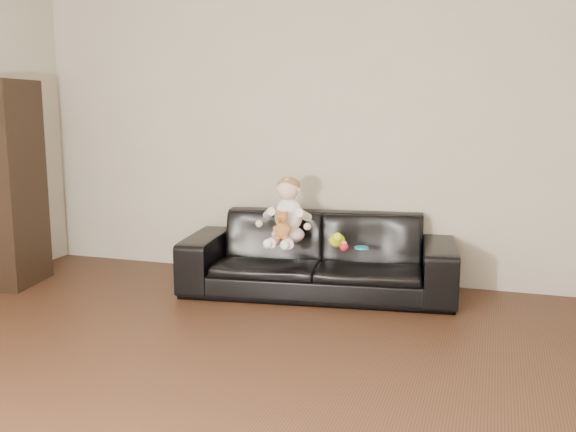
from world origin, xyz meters
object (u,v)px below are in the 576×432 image
(sofa, at_px, (318,255))
(baby, at_px, (287,215))
(toy_rattle, at_px, (344,247))
(cabinet, at_px, (6,184))
(teddy_bear, at_px, (282,226))
(toy_blue_disc, at_px, (362,248))
(toy_green, at_px, (337,241))

(sofa, relative_size, baby, 4.06)
(sofa, bearing_deg, toy_rattle, -50.16)
(sofa, relative_size, cabinet, 1.26)
(teddy_bear, xyz_separation_m, toy_blue_disc, (0.59, 0.16, -0.17))
(toy_green, distance_m, toy_blue_disc, 0.20)
(baby, bearing_deg, toy_green, -12.78)
(teddy_bear, bearing_deg, toy_blue_disc, -1.01)
(toy_rattle, bearing_deg, toy_green, 123.84)
(cabinet, distance_m, toy_green, 2.78)
(teddy_bear, height_order, toy_blue_disc, teddy_bear)
(teddy_bear, relative_size, toy_rattle, 3.13)
(toy_rattle, bearing_deg, cabinet, -173.91)
(toy_rattle, xyz_separation_m, toy_blue_disc, (0.11, 0.13, -0.03))
(toy_green, distance_m, toy_rattle, 0.15)
(toy_rattle, bearing_deg, sofa, 137.12)
(toy_green, xyz_separation_m, toy_rattle, (0.08, -0.12, -0.02))
(sofa, height_order, baby, baby)
(toy_green, xyz_separation_m, toy_blue_disc, (0.19, 0.01, -0.05))
(cabinet, height_order, teddy_bear, cabinet)
(baby, bearing_deg, toy_rattle, -26.83)
(sofa, xyz_separation_m, teddy_bear, (-0.21, -0.28, 0.27))
(cabinet, relative_size, teddy_bear, 7.74)
(cabinet, height_order, toy_rattle, cabinet)
(teddy_bear, relative_size, toy_blue_disc, 2.05)
(cabinet, height_order, baby, cabinet)
(toy_blue_disc, bearing_deg, teddy_bear, -164.51)
(toy_green, bearing_deg, teddy_bear, -158.40)
(sofa, bearing_deg, teddy_bear, -134.72)
(sofa, xyz_separation_m, toy_blue_disc, (0.37, -0.12, 0.11))
(toy_rattle, bearing_deg, teddy_bear, -176.03)
(baby, xyz_separation_m, toy_blue_disc, (0.60, 0.00, -0.23))
(baby, distance_m, toy_green, 0.44)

